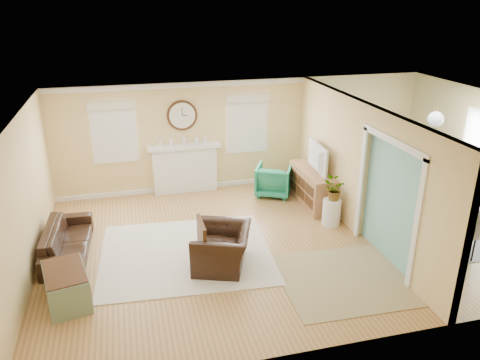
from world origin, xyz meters
name	(u,v)px	position (x,y,z in m)	size (l,w,h in m)	color
floor	(284,239)	(0.00, 0.00, 0.00)	(9.00, 9.00, 0.00)	olive
wall_back	(245,134)	(0.00, 3.00, 1.30)	(9.00, 0.02, 2.60)	#E7C984
wall_front	(365,260)	(0.00, -3.00, 1.30)	(9.00, 0.02, 2.60)	#E7C984
wall_left	(24,201)	(-4.50, 0.00, 1.30)	(0.02, 6.00, 2.60)	#E7C984
ceiling	(289,107)	(0.00, 0.00, 2.60)	(9.00, 6.00, 0.02)	white
partition	(354,162)	(1.51, 0.28, 1.36)	(0.17, 6.00, 2.60)	#E7C984
fireplace	(185,168)	(-1.50, 2.88, 0.60)	(1.70, 0.30, 1.17)	white
wall_clock	(182,115)	(-1.50, 2.97, 1.85)	(0.70, 0.07, 0.70)	#452612
window_left	(113,128)	(-3.05, 2.95, 1.66)	(1.05, 0.13, 1.42)	white
window_right	(247,120)	(0.05, 2.95, 1.66)	(1.05, 0.13, 1.42)	white
pendant	(436,119)	(3.00, 0.00, 2.20)	(0.30, 0.30, 0.55)	gold
rug_cream	(186,253)	(-1.92, -0.08, 0.01)	(3.06, 2.66, 0.02)	beige
rug_jute	(351,278)	(0.65, -1.57, 0.01)	(2.37, 1.94, 0.01)	#988859
rug_grey	(421,227)	(2.90, -0.21, 0.01)	(2.31, 2.89, 0.01)	gray
sofa	(67,240)	(-4.00, 0.45, 0.28)	(1.89, 0.74, 0.55)	black
eames_chair	(222,248)	(-1.36, -0.64, 0.35)	(1.08, 0.94, 0.70)	black
green_chair	(274,180)	(0.49, 2.15, 0.37)	(0.78, 0.80, 0.73)	#0E6C55
trunk	(67,286)	(-3.88, -1.07, 0.28)	(0.79, 1.08, 0.56)	gray
credenza	(312,187)	(1.17, 1.46, 0.40)	(0.55, 1.63, 0.80)	#9D7144
tv	(313,157)	(1.15, 1.46, 1.11)	(1.06, 0.14, 0.61)	black
garden_stool	(331,212)	(1.16, 0.37, 0.27)	(0.37, 0.37, 0.55)	white
potted_plant	(333,189)	(1.16, 0.37, 0.78)	(0.42, 0.37, 0.47)	#337F33
dining_table	(423,213)	(2.90, -0.21, 0.33)	(1.87, 1.04, 0.66)	#452612
dining_chair_n	(398,184)	(2.97, 0.88, 0.52)	(0.44, 0.44, 0.88)	gray
dining_chair_s	(462,228)	(2.82, -1.40, 0.59)	(0.49, 0.49, 0.99)	gray
dining_chair_w	(398,203)	(2.32, -0.16, 0.58)	(0.46, 0.46, 0.99)	white
dining_chair_e	(456,201)	(3.61, -0.24, 0.51)	(0.39, 0.39, 0.88)	gray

